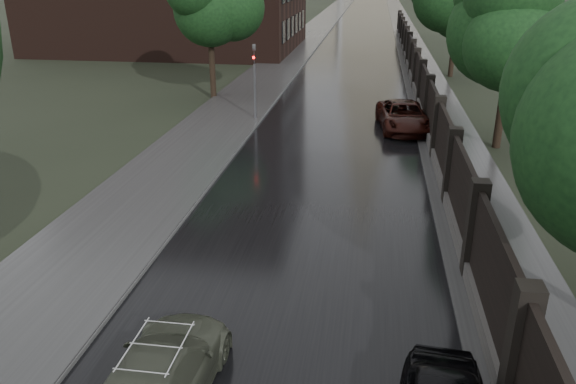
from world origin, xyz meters
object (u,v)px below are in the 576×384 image
Objects in this scene: traffic_light at (255,76)px; tree_right_b at (512,35)px; car_right_far at (404,116)px; tree_right_c at (457,7)px; volga_sedan at (159,377)px; tree_left_far at (209,11)px.

tree_right_b is at bearing -14.24° from traffic_light.
traffic_light reaches higher than car_right_far.
tree_right_c is 37.21m from volga_sedan.
tree_right_b is 1.75× the size of traffic_light.
tree_right_c is (15.50, 10.00, -0.29)m from tree_left_far.
tree_left_far is 17.45m from tree_right_b.
tree_right_b is 1.00× the size of tree_right_c.
tree_right_c reaches higher than volga_sedan.
volga_sedan is 20.82m from car_right_far.
tree_left_far reaches higher than traffic_light.
volga_sedan is at bearing -117.62° from tree_right_b.
tree_left_far is 13.50m from car_right_far.
tree_left_far is at bearing 152.70° from tree_right_b.
car_right_far is at bearing -104.71° from tree_right_c.
tree_left_far is 26.90m from volga_sedan.
traffic_light is at bearing -81.18° from volga_sedan.
tree_left_far is 1.85× the size of traffic_light.
traffic_light is at bearing 168.51° from car_right_far.
tree_left_far is 1.05× the size of tree_right_b.
tree_right_c is 16.69m from car_right_far.
tree_right_c is 1.59× the size of volga_sedan.
volga_sedan is 0.88× the size of car_right_far.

